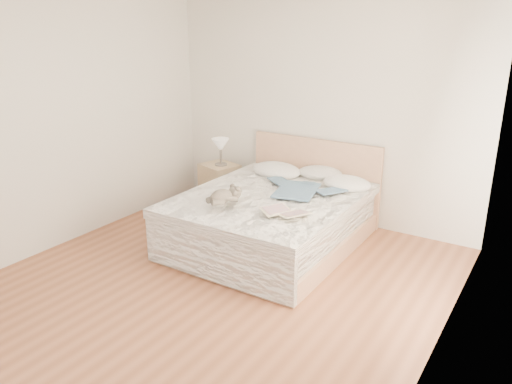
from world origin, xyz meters
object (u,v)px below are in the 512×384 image
Objects in this scene: photo_book at (274,172)px; childrens_book at (285,213)px; bed at (274,218)px; nightstand at (220,184)px; table_lamp at (221,146)px; teddy_bear at (222,202)px.

photo_book is 1.35m from childrens_book.
bed is 0.76m from childrens_book.
table_lamp is at bearing -19.94° from nightstand.
childrens_book is 1.30× the size of teddy_bear.
photo_book is at bearing 114.20° from teddy_bear.
table_lamp is 1.04× the size of photo_book.
nightstand is 1.76× the size of teddy_bear.
table_lamp is 2.06m from childrens_book.
photo_book is at bearing -7.01° from table_lamp.
nightstand is (-1.26, 0.70, -0.03)m from bed.
teddy_bear reaches higher than childrens_book.
bed is 6.76× the size of teddy_bear.
photo_book is 0.83× the size of childrens_book.
table_lamp is 1.12× the size of teddy_bear.
childrens_book is (0.78, -1.11, 0.00)m from photo_book.
bed is 1.49m from table_lamp.
childrens_book reaches higher than nightstand.
photo_book and childrens_book have the same top height.
table_lamp is (0.04, -0.01, 0.54)m from nightstand.
teddy_bear is (1.04, -1.36, 0.37)m from nightstand.
bed reaches higher than teddy_bear.
teddy_bear is (-0.22, -0.66, 0.34)m from bed.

